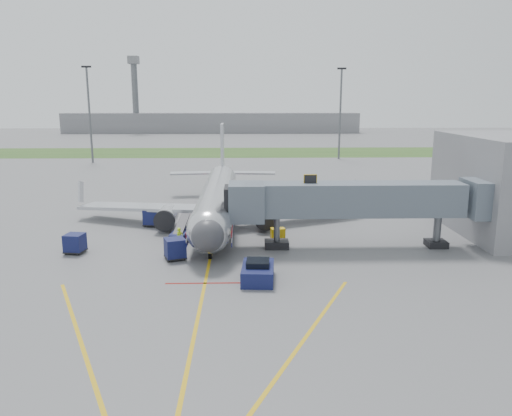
{
  "coord_description": "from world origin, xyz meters",
  "views": [
    {
      "loc": [
        2.94,
        -39.54,
        13.58
      ],
      "look_at": [
        4.15,
        7.79,
        3.2
      ],
      "focal_mm": 35.0,
      "sensor_mm": 36.0,
      "label": 1
    }
  ],
  "objects_px": {
    "belt_loader": "(181,234)",
    "ramp_worker": "(180,238)",
    "pushback_tug": "(258,272)",
    "airliner": "(217,199)"
  },
  "relations": [
    {
      "from": "airliner",
      "to": "belt_loader",
      "type": "relative_size",
      "value": 8.01
    },
    {
      "from": "belt_loader",
      "to": "ramp_worker",
      "type": "xyz_separation_m",
      "value": [
        0.28,
        -2.84,
        0.45
      ]
    },
    {
      "from": "belt_loader",
      "to": "ramp_worker",
      "type": "relative_size",
      "value": 2.29
    },
    {
      "from": "pushback_tug",
      "to": "ramp_worker",
      "type": "bearing_deg",
      "value": 128.95
    },
    {
      "from": "ramp_worker",
      "to": "pushback_tug",
      "type": "bearing_deg",
      "value": -90.25
    },
    {
      "from": "pushback_tug",
      "to": "belt_loader",
      "type": "distance_m",
      "value": 13.61
    },
    {
      "from": "airliner",
      "to": "belt_loader",
      "type": "xyz_separation_m",
      "value": [
        -3.28,
        -7.24,
        -2.12
      ]
    },
    {
      "from": "pushback_tug",
      "to": "ramp_worker",
      "type": "height_order",
      "value": "ramp_worker"
    },
    {
      "from": "pushback_tug",
      "to": "ramp_worker",
      "type": "relative_size",
      "value": 2.09
    },
    {
      "from": "pushback_tug",
      "to": "airliner",
      "type": "bearing_deg",
      "value": 102.03
    }
  ]
}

